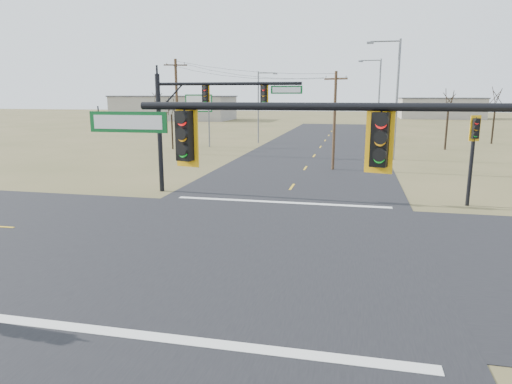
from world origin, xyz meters
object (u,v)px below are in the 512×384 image
(utility_pole_near, at_px, (334,119))
(streetlight_b, at_px, (377,95))
(highway_sign, at_px, (199,110))
(bare_tree_a, at_px, (171,106))
(mast_arm_near, at_px, (378,163))
(bare_tree_b, at_px, (157,97))
(streetlight_a, at_px, (394,93))
(bare_tree_d, at_px, (496,96))
(mast_arm_far, at_px, (205,108))
(streetlight_c, at_px, (260,103))
(bare_tree_c, at_px, (449,99))
(pedestal_signal_ne, at_px, (474,142))
(utility_pole_far, at_px, (177,105))

(utility_pole_near, distance_m, streetlight_b, 25.66)
(highway_sign, relative_size, bare_tree_a, 1.00)
(mast_arm_near, relative_size, bare_tree_b, 1.47)
(highway_sign, relative_size, bare_tree_b, 0.85)
(utility_pole_near, relative_size, highway_sign, 1.29)
(highway_sign, relative_size, streetlight_a, 0.55)
(streetlight_b, height_order, bare_tree_d, streetlight_b)
(mast_arm_near, relative_size, bare_tree_d, 1.42)
(utility_pole_near, bearing_deg, bare_tree_d, 53.44)
(mast_arm_far, relative_size, bare_tree_a, 1.48)
(streetlight_c, height_order, bare_tree_c, streetlight_c)
(pedestal_signal_ne, xyz_separation_m, utility_pole_far, (-23.86, 18.09, 1.40))
(pedestal_signal_ne, distance_m, highway_sign, 34.49)
(utility_pole_far, bearing_deg, streetlight_b, 41.80)
(mast_arm_near, relative_size, highway_sign, 1.73)
(highway_sign, relative_size, streetlight_b, 0.57)
(streetlight_c, bearing_deg, mast_arm_far, -67.76)
(streetlight_a, bearing_deg, bare_tree_c, 62.34)
(utility_pole_near, distance_m, bare_tree_d, 30.56)
(mast_arm_near, height_order, bare_tree_b, bare_tree_b)
(highway_sign, distance_m, streetlight_b, 23.33)
(mast_arm_near, relative_size, streetlight_b, 0.99)
(mast_arm_near, height_order, bare_tree_c, bare_tree_c)
(pedestal_signal_ne, xyz_separation_m, highway_sign, (-23.91, 24.84, 0.75))
(utility_pole_near, height_order, bare_tree_b, utility_pole_near)
(pedestal_signal_ne, bearing_deg, bare_tree_a, 125.32)
(streetlight_a, bearing_deg, bare_tree_b, 157.20)
(streetlight_c, bearing_deg, bare_tree_a, -116.98)
(mast_arm_far, xyz_separation_m, streetlight_c, (-3.02, 30.19, -0.25))
(streetlight_b, distance_m, bare_tree_b, 30.22)
(mast_arm_near, height_order, mast_arm_far, mast_arm_far)
(bare_tree_a, bearing_deg, utility_pole_far, -59.71)
(streetlight_a, height_order, bare_tree_a, streetlight_a)
(highway_sign, bearing_deg, pedestal_signal_ne, -49.47)
(highway_sign, bearing_deg, bare_tree_c, 2.49)
(bare_tree_d, bearing_deg, highway_sign, -162.79)
(highway_sign, bearing_deg, mast_arm_near, -69.66)
(streetlight_b, height_order, bare_tree_c, streetlight_b)
(streetlight_b, bearing_deg, mast_arm_near, -111.35)
(mast_arm_near, bearing_deg, mast_arm_far, 133.13)
(utility_pole_far, relative_size, streetlight_b, 0.90)
(bare_tree_c, bearing_deg, mast_arm_far, -123.92)
(streetlight_b, bearing_deg, bare_tree_b, 162.24)
(utility_pole_near, bearing_deg, mast_arm_near, -85.57)
(utility_pole_near, relative_size, streetlight_a, 0.71)
(mast_arm_near, relative_size, utility_pole_far, 1.10)
(mast_arm_far, height_order, highway_sign, mast_arm_far)
(bare_tree_a, height_order, bare_tree_c, bare_tree_c)
(pedestal_signal_ne, height_order, bare_tree_c, bare_tree_c)
(utility_pole_near, relative_size, streetlight_b, 0.74)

